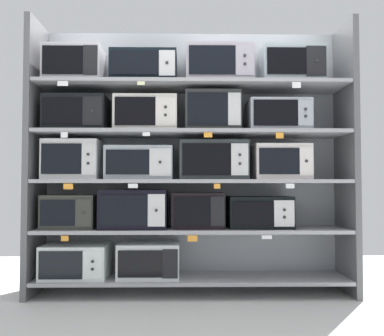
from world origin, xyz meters
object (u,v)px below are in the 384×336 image
Objects in this scene: microwave_4 at (198,210)px; microwave_9 at (280,162)px; microwave_1 at (149,260)px; microwave_14 at (75,66)px; microwave_0 at (77,261)px; microwave_13 at (277,117)px; microwave_16 at (219,66)px; microwave_6 at (73,160)px; microwave_15 at (145,69)px; microwave_3 at (135,209)px; microwave_10 at (77,114)px; microwave_12 at (212,112)px; microwave_17 at (291,67)px; microwave_7 at (140,163)px; microwave_11 at (146,114)px; microwave_5 at (259,212)px; microwave_2 at (71,212)px; microwave_8 at (213,161)px.

microwave_4 is 0.95× the size of microwave_9.
microwave_1 is 1.07× the size of microwave_14.
microwave_0 is 0.61m from microwave_1.
microwave_16 reaches higher than microwave_13.
microwave_15 is (0.60, -0.00, 0.79)m from microwave_6.
microwave_3 is 0.67m from microwave_6.
microwave_14 is at bearing -179.50° from microwave_10.
microwave_12 is 0.79m from microwave_17.
microwave_14 reaches higher than microwave_0.
microwave_12 is at bearing -179.85° from microwave_16.
microwave_7 is 1.06× the size of microwave_11.
microwave_3 is 1.06m from microwave_5.
microwave_1 is 0.82m from microwave_7.
microwave_2 is 1.04m from microwave_11.
microwave_0 is 1.04× the size of microwave_10.
microwave_2 is 1.77m from microwave_16.
microwave_4 is at bearing 179.96° from microwave_8.
microwave_2 is 0.95× the size of microwave_6.
microwave_0 is 0.65m from microwave_3.
microwave_0 is 1.92m from microwave_9.
microwave_9 reaches higher than microwave_2.
microwave_0 is 1.66m from microwave_14.
microwave_5 is at bearing 0.03° from microwave_4.
microwave_16 is at bearing -179.98° from microwave_9.
microwave_6 reaches higher than microwave_0.
microwave_17 reaches higher than microwave_7.
microwave_2 is 1.07m from microwave_4.
microwave_6 is at bearing -180.00° from microwave_1.
microwave_0 is 2.10m from microwave_13.
microwave_11 is at bearing -179.69° from microwave_1.
microwave_8 is (0.67, -0.00, 0.41)m from microwave_3.
microwave_5 is 1.77m from microwave_10.
microwave_16 reaches higher than microwave_6.
microwave_4 is at bearing -0.00° from microwave_14.
microwave_2 is 1.24m from microwave_14.
microwave_11 is 1.13m from microwave_13.
microwave_3 is (0.54, -0.00, 0.02)m from microwave_2.
microwave_15 reaches higher than microwave_7.
microwave_7 is 0.81m from microwave_15.
microwave_0 is at bearing -179.99° from microwave_17.
microwave_1 is 1.09× the size of microwave_9.
microwave_11 is at bearing -0.06° from microwave_3.
microwave_5 is at bearing 0.00° from microwave_2.
microwave_8 is 1.08× the size of microwave_11.
microwave_6 is 0.88× the size of microwave_17.
microwave_16 is (0.68, -0.00, 0.84)m from microwave_7.
microwave_13 is at bearing -0.03° from microwave_16.
microwave_6 is at bearing 179.99° from microwave_8.
microwave_4 is at bearing -0.00° from microwave_11.
microwave_13 reaches higher than microwave_0.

